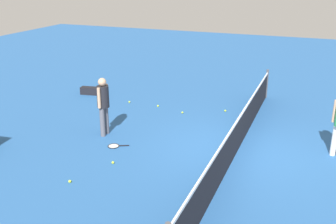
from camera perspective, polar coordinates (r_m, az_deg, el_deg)
name	(u,v)px	position (r m, az deg, el deg)	size (l,w,h in m)	color
ground_plane	(237,151)	(10.67, 9.93, -5.57)	(40.00, 40.00, 0.00)	#265693
court_net	(238,134)	(10.47, 10.09, -3.09)	(10.09, 0.09, 1.07)	#4C4C51
player_near_side	(103,102)	(11.31, -9.32, 1.47)	(0.52, 0.34, 1.70)	#595960
tennis_racket_near_player	(115,146)	(10.87, -7.72, -4.88)	(0.42, 0.60, 0.03)	black
tennis_ball_near_player	(158,106)	(13.82, -1.46, 0.89)	(0.07, 0.07, 0.07)	#C6E033
tennis_ball_by_net	(129,102)	(14.30, -5.59, 1.46)	(0.07, 0.07, 0.07)	#C6E033
tennis_ball_midcourt	(70,181)	(9.30, -13.97, -9.68)	(0.07, 0.07, 0.07)	#C6E033
tennis_ball_baseline	(182,112)	(13.19, 2.08, -0.07)	(0.07, 0.07, 0.07)	#C6E033
tennis_ball_stray_left	(225,111)	(13.48, 8.26, 0.18)	(0.07, 0.07, 0.07)	#C6E033
tennis_ball_stray_right	(113,163)	(9.94, -7.95, -7.23)	(0.07, 0.07, 0.07)	#C6E033
equipment_bag	(92,91)	(15.46, -10.90, 3.01)	(0.41, 0.84, 0.28)	black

